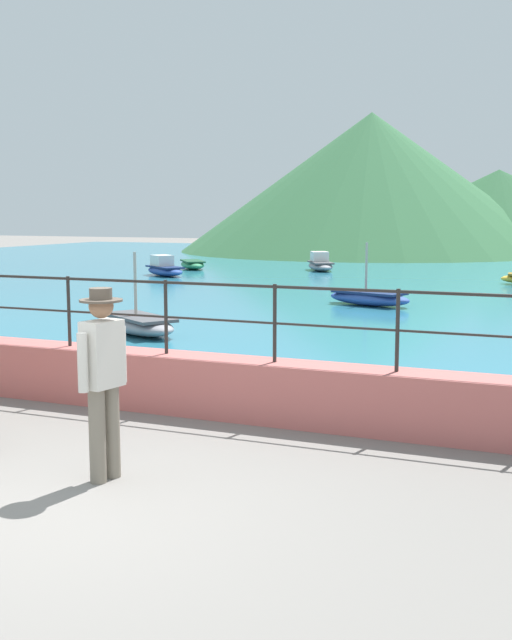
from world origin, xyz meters
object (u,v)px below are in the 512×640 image
Objects in this scene: boat_2 at (369,298)px; boat_5 at (193,264)px; boat_3 at (164,269)px; boat_0 at (138,324)px; boat_4 at (320,264)px; person_walking at (103,374)px.

boat_2 reaches higher than boat_5.
boat_3 is 1.00× the size of boat_5.
boat_5 is (-0.62, 3.49, -0.07)m from boat_3.
boat_0 is 17.24m from boat_4.
boat_0 is 17.41m from boat_5.
boat_0 reaches higher than boat_5.
boat_5 is (-6.99, 15.95, -0.00)m from boat_0.
person_walking is 25.58m from boat_5.
boat_0 is 6.97m from boat_2.
boat_2 is (2.98, 6.30, 0.00)m from boat_0.
boat_0 reaches higher than boat_3.
person_walking is 13.51m from boat_2.
boat_2 reaches higher than boat_0.
person_walking is 24.98m from boat_4.
boat_0 is 0.99× the size of boat_4.
boat_3 is at bearing 117.78° from person_walking.
person_walking is at bearing -64.65° from boat_5.
boat_2 is at bearing 94.17° from person_walking.
boat_4 is 1.03× the size of boat_5.
person_walking is at bearing -85.83° from boat_2.
boat_4 is 5.33m from boat_5.
boat_4 reaches higher than boat_5.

